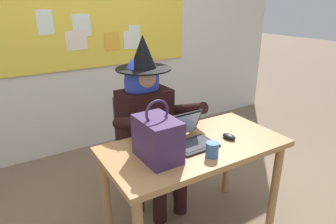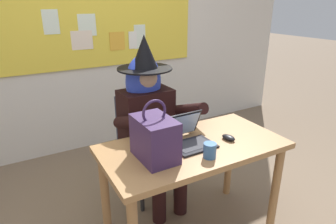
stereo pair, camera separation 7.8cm
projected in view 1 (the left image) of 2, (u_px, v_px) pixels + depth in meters
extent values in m
cube|color=silver|center=(86.00, 19.00, 3.15)|extent=(5.49, 0.10, 2.93)
cube|color=yellow|center=(88.00, 11.00, 3.07)|extent=(2.40, 0.02, 1.20)
cube|color=#F4E0C6|center=(77.00, 41.00, 3.09)|extent=(0.23, 0.01, 0.20)
cube|color=gold|center=(112.00, 41.00, 3.30)|extent=(0.19, 0.01, 0.20)
cube|color=white|center=(45.00, 22.00, 2.88)|extent=(0.16, 0.01, 0.24)
cube|color=white|center=(135.00, 37.00, 3.43)|extent=(0.14, 0.01, 0.27)
cube|color=white|center=(80.00, 25.00, 3.07)|extent=(0.22, 0.02, 0.23)
cube|color=white|center=(130.00, 40.00, 3.41)|extent=(0.17, 0.01, 0.20)
cube|color=#A37547|center=(195.00, 147.00, 1.99)|extent=(1.25, 0.66, 0.04)
cylinder|color=#A37547|center=(275.00, 187.00, 2.18)|extent=(0.06, 0.06, 0.71)
cylinder|color=#A37547|center=(106.00, 199.00, 2.05)|extent=(0.06, 0.06, 0.71)
cylinder|color=#A37547|center=(228.00, 157.00, 2.60)|extent=(0.06, 0.06, 0.71)
cube|color=#2D3347|center=(147.00, 151.00, 2.54)|extent=(0.45, 0.45, 0.04)
cube|color=#2D3347|center=(134.00, 118.00, 2.59)|extent=(0.38, 0.07, 0.45)
cylinder|color=#262628|center=(174.00, 176.00, 2.59)|extent=(0.04, 0.04, 0.42)
cylinder|color=#262628|center=(142.00, 190.00, 2.39)|extent=(0.04, 0.04, 0.42)
cylinder|color=#262628|center=(153.00, 160.00, 2.84)|extent=(0.04, 0.04, 0.42)
cylinder|color=#262628|center=(121.00, 172.00, 2.65)|extent=(0.04, 0.04, 0.42)
cylinder|color=black|center=(180.00, 188.00, 2.38)|extent=(0.11, 0.11, 0.46)
cylinder|color=black|center=(160.00, 197.00, 2.28)|extent=(0.11, 0.11, 0.46)
cylinder|color=black|center=(169.00, 151.00, 2.42)|extent=(0.16, 0.42, 0.15)
cylinder|color=black|center=(148.00, 158.00, 2.32)|extent=(0.16, 0.42, 0.15)
cube|color=black|center=(145.00, 120.00, 2.45)|extent=(0.43, 0.27, 0.52)
cylinder|color=black|center=(186.00, 109.00, 2.36)|extent=(0.10, 0.47, 0.24)
cylinder|color=black|center=(130.00, 123.00, 2.10)|extent=(0.10, 0.47, 0.24)
sphere|color=#D1A889|center=(144.00, 78.00, 2.32)|extent=(0.20, 0.20, 0.20)
ellipsoid|color=blue|center=(142.00, 82.00, 2.36)|extent=(0.31, 0.23, 0.44)
cylinder|color=black|center=(143.00, 69.00, 2.30)|extent=(0.44, 0.44, 0.01)
cone|color=black|center=(143.00, 52.00, 2.25)|extent=(0.21, 0.21, 0.26)
cube|color=black|center=(195.00, 145.00, 1.95)|extent=(0.28, 0.21, 0.01)
cube|color=#333338|center=(195.00, 144.00, 1.95)|extent=(0.23, 0.15, 0.00)
cube|color=black|center=(183.00, 124.00, 2.02)|extent=(0.28, 0.09, 0.19)
cube|color=#99B7E0|center=(183.00, 125.00, 2.02)|extent=(0.24, 0.07, 0.17)
ellipsoid|color=black|center=(229.00, 137.00, 2.05)|extent=(0.08, 0.11, 0.03)
cube|color=#38234C|center=(158.00, 139.00, 1.75)|extent=(0.20, 0.30, 0.26)
torus|color=#38234C|center=(157.00, 112.00, 1.69)|extent=(0.16, 0.02, 0.16)
cylinder|color=#336099|center=(212.00, 150.00, 1.80)|extent=(0.08, 0.08, 0.09)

